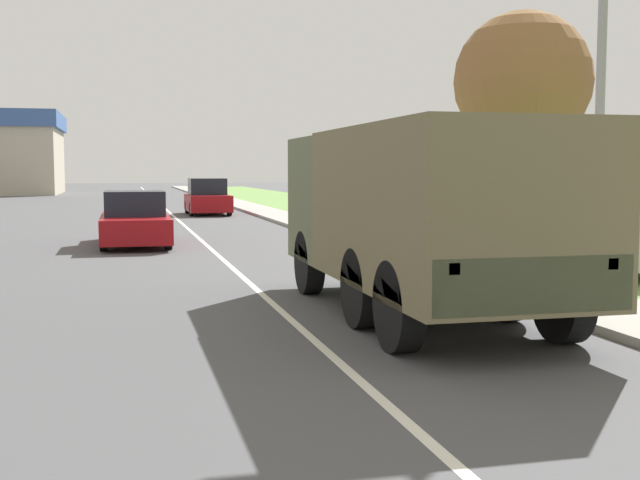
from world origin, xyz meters
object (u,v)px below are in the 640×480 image
(car_nearest_ahead, at_px, (135,221))
(lamp_post, at_px, (589,38))
(car_second_ahead, at_px, (208,198))
(pickup_truck, at_px, (559,225))
(military_truck, at_px, (419,209))

(car_nearest_ahead, bearing_deg, lamp_post, -61.86)
(car_second_ahead, bearing_deg, pickup_truck, -76.34)
(military_truck, height_order, pickup_truck, military_truck)
(military_truck, bearing_deg, pickup_truck, 43.80)
(pickup_truck, bearing_deg, car_second_ahead, 103.66)
(lamp_post, bearing_deg, military_truck, -178.99)
(military_truck, xyz_separation_m, pickup_truck, (5.16, 4.94, -0.65))
(military_truck, xyz_separation_m, car_nearest_ahead, (-3.78, 12.13, -0.86))
(car_nearest_ahead, height_order, pickup_truck, pickup_truck)
(pickup_truck, bearing_deg, lamp_post, -116.79)
(pickup_truck, relative_size, lamp_post, 0.87)
(pickup_truck, xyz_separation_m, lamp_post, (-2.47, -4.90, 3.16))
(military_truck, xyz_separation_m, car_second_ahead, (-0.21, 27.03, -0.79))
(military_truck, height_order, car_second_ahead, military_truck)
(car_second_ahead, distance_m, lamp_post, 27.34)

